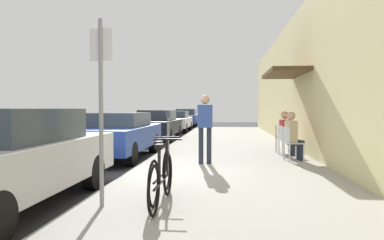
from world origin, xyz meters
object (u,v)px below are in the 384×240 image
object	(u,v)px
bicycle_0	(162,179)
seated_patron_1	(287,132)
pedestrian_standing	(205,124)
cafe_chair_2	(280,136)
parked_car_3	(175,121)
bicycle_1	(161,174)
street_sign	(101,98)
parked_car_2	(157,125)
parked_car_0	(5,158)
parked_car_1	(118,134)
cafe_chair_1	(284,138)
parking_meter	(168,129)
seated_patron_0	(293,134)
parked_car_4	(186,118)
cafe_chair_0	(291,141)

from	to	relation	value
bicycle_0	seated_patron_1	distance (m)	5.97
pedestrian_standing	bicycle_0	bearing A→B (deg)	-96.35
cafe_chair_2	parked_car_3	bearing A→B (deg)	114.68
bicycle_1	street_sign	bearing A→B (deg)	-141.34
parked_car_2	bicycle_1	size ratio (longest dim) A/B	2.57
parked_car_0	parked_car_1	world-z (taller)	parked_car_0
parked_car_1	parked_car_3	size ratio (longest dim) A/B	1.00
parked_car_3	cafe_chair_1	distance (m)	12.57
bicycle_1	pedestrian_standing	size ratio (longest dim) A/B	1.01
pedestrian_standing	parked_car_1	bearing A→B (deg)	150.01
parked_car_3	street_sign	bearing A→B (deg)	-84.98
parking_meter	seated_patron_1	xyz separation A→B (m)	(3.44, 0.32, -0.07)
cafe_chair_1	cafe_chair_2	xyz separation A→B (m)	(0.00, 0.83, 0.00)
parked_car_0	cafe_chair_1	distance (m)	7.32
parked_car_1	parked_car_2	size ratio (longest dim) A/B	1.00
parked_car_1	pedestrian_standing	bearing A→B (deg)	-29.99
pedestrian_standing	seated_patron_0	bearing A→B (deg)	18.79
bicycle_1	parked_car_2	bearing A→B (deg)	101.84
street_sign	cafe_chair_1	world-z (taller)	street_sign
parked_car_3	parked_car_4	bearing A→B (deg)	90.00
parked_car_0	seated_patron_1	world-z (taller)	parked_car_0
parked_car_1	seated_patron_0	size ratio (longest dim) A/B	3.41
cafe_chair_0	parked_car_0	bearing A→B (deg)	-137.92
street_sign	pedestrian_standing	bearing A→B (deg)	72.23
street_sign	pedestrian_standing	world-z (taller)	street_sign
parked_car_4	parked_car_1	bearing A→B (deg)	-90.00
seated_patron_0	parked_car_4	bearing A→B (deg)	104.92
cafe_chair_2	street_sign	bearing A→B (deg)	-118.43
cafe_chair_0	cafe_chair_2	size ratio (longest dim) A/B	1.00
street_sign	cafe_chair_0	size ratio (longest dim) A/B	2.99
parked_car_4	street_sign	xyz separation A→B (m)	(1.50, -23.28, 0.89)
cafe_chair_0	seated_patron_1	world-z (taller)	seated_patron_1
seated_patron_1	cafe_chair_0	bearing A→B (deg)	-93.47
parked_car_0	cafe_chair_0	size ratio (longest dim) A/B	5.06
seated_patron_0	seated_patron_1	distance (m)	0.95
parking_meter	bicycle_0	size ratio (longest dim) A/B	0.77
cafe_chair_1	seated_patron_1	size ratio (longest dim) A/B	0.67
bicycle_0	cafe_chair_0	distance (m)	5.09
parking_meter	street_sign	distance (m)	5.25
parked_car_3	parking_meter	world-z (taller)	parking_meter
parked_car_4	parked_car_0	bearing A→B (deg)	-90.00
parked_car_2	seated_patron_1	bearing A→B (deg)	-48.67
parked_car_1	parking_meter	bearing A→B (deg)	-5.92
bicycle_1	cafe_chair_0	distance (m)	4.81
parked_car_1	parked_car_3	bearing A→B (deg)	90.00
street_sign	cafe_chair_0	bearing A→B (deg)	52.98
parked_car_0	bicycle_1	bearing A→B (deg)	12.22
cafe_chair_2	pedestrian_standing	world-z (taller)	pedestrian_standing
parked_car_2	cafe_chair_1	xyz separation A→B (m)	(4.93, -5.68, -0.11)
parked_car_3	pedestrian_standing	bearing A→B (deg)	-78.45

